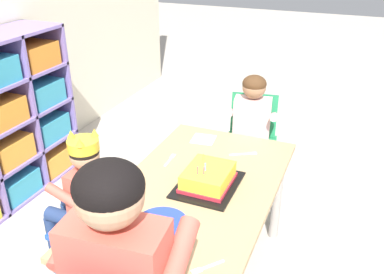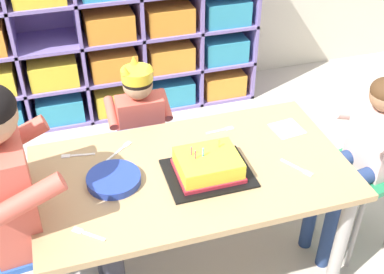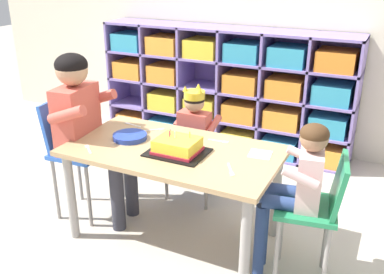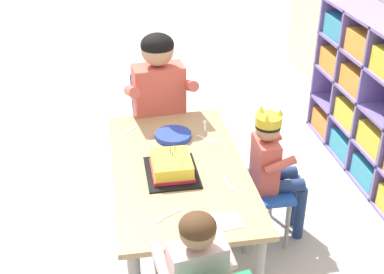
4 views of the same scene
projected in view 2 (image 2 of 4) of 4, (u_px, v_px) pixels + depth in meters
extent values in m
plane|color=#BCB2A3|center=(192.00, 268.00, 2.21)|extent=(16.00, 16.00, 0.00)
cube|color=#7F6BB2|center=(76.00, 27.00, 3.08)|extent=(2.21, 0.01, 1.04)
cube|color=#7F6BB2|center=(16.00, 46.00, 2.86)|extent=(0.02, 0.35, 1.04)
cube|color=#7F6BB2|center=(79.00, 38.00, 2.95)|extent=(0.02, 0.35, 1.04)
cube|color=#7F6BB2|center=(138.00, 31.00, 3.04)|extent=(0.02, 0.35, 1.04)
cube|color=#7F6BB2|center=(195.00, 24.00, 3.12)|extent=(0.02, 0.35, 1.04)
cube|color=#7F6BB2|center=(248.00, 17.00, 3.21)|extent=(0.02, 0.35, 1.04)
cube|color=#7F6BB2|center=(89.00, 110.00, 3.25)|extent=(2.21, 0.35, 0.02)
cube|color=#7F6BB2|center=(84.00, 76.00, 3.10)|extent=(2.21, 0.35, 0.02)
cube|color=#7F6BB2|center=(79.00, 38.00, 2.95)|extent=(2.21, 0.35, 0.02)
cube|color=teal|center=(0.00, 113.00, 3.06)|extent=(0.28, 0.28, 0.15)
cube|color=teal|center=(59.00, 104.00, 3.14)|extent=(0.28, 0.28, 0.15)
cube|color=yellow|center=(116.00, 96.00, 3.23)|extent=(0.28, 0.28, 0.15)
cube|color=teal|center=(169.00, 87.00, 3.32)|extent=(0.28, 0.28, 0.15)
cube|color=orange|center=(220.00, 80.00, 3.40)|extent=(0.28, 0.28, 0.15)
cube|color=yellow|center=(53.00, 69.00, 2.99)|extent=(0.28, 0.28, 0.15)
cube|color=orange|center=(112.00, 61.00, 3.08)|extent=(0.28, 0.28, 0.15)
cube|color=orange|center=(168.00, 53.00, 3.16)|extent=(0.28, 0.28, 0.15)
cube|color=teal|center=(222.00, 46.00, 3.25)|extent=(0.28, 0.28, 0.15)
cube|color=orange|center=(108.00, 22.00, 2.93)|extent=(0.28, 0.28, 0.15)
cube|color=orange|center=(167.00, 15.00, 3.01)|extent=(0.28, 0.28, 0.15)
cube|color=teal|center=(223.00, 9.00, 3.10)|extent=(0.28, 0.28, 0.15)
cube|color=tan|center=(192.00, 172.00, 1.88)|extent=(1.20, 0.66, 0.03)
cylinder|color=#9E9993|center=(340.00, 244.00, 1.97)|extent=(0.05, 0.05, 0.55)
cylinder|color=#9E9993|center=(55.00, 208.00, 2.13)|extent=(0.05, 0.05, 0.55)
cylinder|color=#9E9993|center=(282.00, 162.00, 2.39)|extent=(0.05, 0.05, 0.55)
cube|color=#1E4CA8|center=(143.00, 153.00, 2.36)|extent=(0.37, 0.30, 0.03)
cube|color=#1E4CA8|center=(148.00, 148.00, 2.18)|extent=(0.33, 0.06, 0.24)
cylinder|color=gray|center=(169.00, 160.00, 2.59)|extent=(0.02, 0.02, 0.32)
cylinder|color=gray|center=(112.00, 170.00, 2.52)|extent=(0.02, 0.02, 0.32)
cylinder|color=gray|center=(180.00, 189.00, 2.41)|extent=(0.02, 0.02, 0.32)
cylinder|color=gray|center=(119.00, 201.00, 2.34)|extent=(0.02, 0.02, 0.32)
cube|color=#D15647|center=(141.00, 125.00, 2.28)|extent=(0.21, 0.11, 0.29)
sphere|color=tan|center=(138.00, 85.00, 2.15)|extent=(0.13, 0.13, 0.13)
ellipsoid|color=black|center=(137.00, 81.00, 2.14)|extent=(0.14, 0.14, 0.10)
cylinder|color=yellow|center=(137.00, 75.00, 2.12)|extent=(0.14, 0.14, 0.05)
cone|color=yellow|center=(134.00, 60.00, 2.14)|extent=(0.04, 0.04, 0.04)
cone|color=yellow|center=(150.00, 67.00, 2.09)|extent=(0.04, 0.04, 0.04)
cone|color=yellow|center=(125.00, 70.00, 2.06)|extent=(0.04, 0.04, 0.04)
cylinder|color=navy|center=(151.00, 131.00, 2.44)|extent=(0.07, 0.21, 0.07)
cylinder|color=navy|center=(125.00, 135.00, 2.42)|extent=(0.07, 0.21, 0.07)
cylinder|color=navy|center=(148.00, 150.00, 2.64)|extent=(0.06, 0.06, 0.34)
cylinder|color=navy|center=(125.00, 154.00, 2.61)|extent=(0.06, 0.06, 0.34)
cylinder|color=#D15647|center=(164.00, 105.00, 2.30)|extent=(0.05, 0.17, 0.10)
cylinder|color=#D15647|center=(111.00, 113.00, 2.25)|extent=(0.05, 0.17, 0.10)
cube|color=blue|center=(21.00, 236.00, 1.78)|extent=(0.33, 0.35, 0.03)
cylinder|color=gray|center=(59.00, 244.00, 2.05)|extent=(0.02, 0.02, 0.43)
cube|color=#D15647|center=(8.00, 192.00, 1.65)|extent=(0.19, 0.31, 0.42)
cylinder|color=#33333D|center=(66.00, 235.00, 1.74)|extent=(0.31, 0.13, 0.10)
cylinder|color=#33333D|center=(57.00, 202.00, 1.87)|extent=(0.31, 0.13, 0.10)
cylinder|color=#33333D|center=(114.00, 268.00, 1.93)|extent=(0.08, 0.08, 0.45)
cylinder|color=#33333D|center=(103.00, 236.00, 2.07)|extent=(0.08, 0.08, 0.45)
cylinder|color=#D15647|center=(28.00, 200.00, 1.49)|extent=(0.25, 0.09, 0.14)
cylinder|color=#D15647|center=(15.00, 139.00, 1.74)|extent=(0.25, 0.09, 0.14)
cube|color=#238451|center=(367.00, 169.00, 2.10)|extent=(0.34, 0.35, 0.03)
cylinder|color=gray|center=(319.00, 198.00, 2.28)|extent=(0.02, 0.02, 0.42)
cylinder|color=gray|center=(355.00, 233.00, 2.10)|extent=(0.02, 0.02, 0.42)
cylinder|color=gray|center=(358.00, 183.00, 2.36)|extent=(0.02, 0.02, 0.42)
cube|color=beige|center=(375.00, 140.00, 2.01)|extent=(0.15, 0.23, 0.29)
cylinder|color=navy|center=(339.00, 161.00, 2.09)|extent=(0.22, 0.10, 0.07)
cylinder|color=navy|center=(360.00, 178.00, 2.00)|extent=(0.22, 0.10, 0.07)
cylinder|color=navy|center=(311.00, 211.00, 2.20)|extent=(0.06, 0.06, 0.44)
cylinder|color=navy|center=(329.00, 229.00, 2.11)|extent=(0.06, 0.06, 0.44)
cylinder|color=beige|center=(349.00, 115.00, 2.05)|extent=(0.18, 0.07, 0.10)
cube|color=black|center=(208.00, 173.00, 1.85)|extent=(0.32, 0.25, 0.01)
cube|color=yellow|center=(208.00, 164.00, 1.82)|extent=(0.23, 0.19, 0.08)
cube|color=red|center=(208.00, 171.00, 1.84)|extent=(0.24, 0.20, 0.02)
cylinder|color=#4CB2E5|center=(203.00, 152.00, 1.79)|extent=(0.01, 0.01, 0.04)
cylinder|color=#E54C66|center=(191.00, 151.00, 1.79)|extent=(0.01, 0.01, 0.04)
cylinder|color=#E54C66|center=(196.00, 155.00, 1.78)|extent=(0.01, 0.01, 0.04)
cylinder|color=#EFCC4C|center=(219.00, 144.00, 1.83)|extent=(0.01, 0.01, 0.04)
cylinder|color=#233DA3|center=(114.00, 179.00, 1.80)|extent=(0.20, 0.20, 0.03)
cube|color=white|center=(287.00, 129.00, 2.08)|extent=(0.13, 0.13, 0.00)
cube|color=white|center=(292.00, 165.00, 1.89)|extent=(0.06, 0.09, 0.00)
cube|color=white|center=(308.00, 173.00, 1.85)|extent=(0.03, 0.04, 0.00)
cube|color=white|center=(83.00, 155.00, 1.94)|extent=(0.10, 0.03, 0.00)
cube|color=white|center=(66.00, 156.00, 1.93)|extent=(0.04, 0.03, 0.00)
cube|color=white|center=(116.00, 154.00, 1.95)|extent=(0.09, 0.08, 0.00)
cube|color=white|center=(127.00, 144.00, 2.00)|extent=(0.04, 0.04, 0.00)
cube|color=white|center=(216.00, 131.00, 2.07)|extent=(0.09, 0.02, 0.00)
cube|color=white|center=(229.00, 128.00, 2.09)|extent=(0.04, 0.02, 0.00)
cube|color=white|center=(94.00, 236.00, 1.60)|extent=(0.07, 0.06, 0.00)
cube|color=white|center=(78.00, 230.00, 1.62)|extent=(0.04, 0.04, 0.00)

